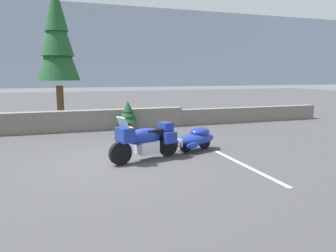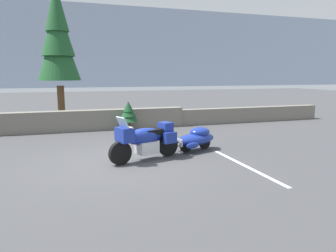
{
  "view_description": "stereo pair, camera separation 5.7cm",
  "coord_description": "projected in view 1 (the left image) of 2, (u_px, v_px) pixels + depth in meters",
  "views": [
    {
      "loc": [
        -1.42,
        -8.7,
        2.46
      ],
      "look_at": [
        1.73,
        0.67,
        0.85
      ],
      "focal_mm": 33.67,
      "sensor_mm": 36.0,
      "label": 1
    },
    {
      "loc": [
        -1.37,
        -8.71,
        2.46
      ],
      "look_at": [
        1.73,
        0.67,
        0.85
      ],
      "focal_mm": 33.67,
      "sensor_mm": 36.0,
      "label": 2
    }
  ],
  "objects": [
    {
      "name": "touring_motorcycle",
      "position": [
        145.0,
        139.0,
        9.08
      ],
      "size": [
        2.23,
        1.18,
        1.33
      ],
      "color": "black",
      "rests_on": "ground"
    },
    {
      "name": "pine_sapling_near",
      "position": [
        128.0,
        113.0,
        13.75
      ],
      "size": [
        0.83,
        0.83,
        1.33
      ],
      "color": "brown",
      "rests_on": "ground"
    },
    {
      "name": "parking_stripe_marker",
      "position": [
        246.0,
        166.0,
        8.59
      ],
      "size": [
        0.12,
        3.6,
        0.01
      ],
      "primitive_type": "cube",
      "color": "silver",
      "rests_on": "ground"
    },
    {
      "name": "stone_guard_wall",
      "position": [
        86.0,
        121.0,
        14.01
      ],
      "size": [
        24.0,
        0.55,
        0.94
      ],
      "color": "slate",
      "rests_on": "ground"
    },
    {
      "name": "ground_plane",
      "position": [
        118.0,
        162.0,
        8.98
      ],
      "size": [
        80.0,
        80.0,
        0.0
      ],
      "primitive_type": "plane",
      "color": "#424244"
    },
    {
      "name": "car_shaped_trailer",
      "position": [
        196.0,
        138.0,
        10.3
      ],
      "size": [
        2.2,
        1.15,
        0.76
      ],
      "color": "black",
      "rests_on": "ground"
    },
    {
      "name": "distant_ridgeline",
      "position": [
        65.0,
        57.0,
        97.18
      ],
      "size": [
        240.0,
        80.0,
        16.0
      ],
      "primitive_type": "cube",
      "color": "#99A8BF",
      "rests_on": "ground"
    },
    {
      "name": "pine_tree_tall",
      "position": [
        57.0,
        36.0,
        14.56
      ],
      "size": [
        1.95,
        1.95,
        6.75
      ],
      "color": "brown",
      "rests_on": "ground"
    }
  ]
}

